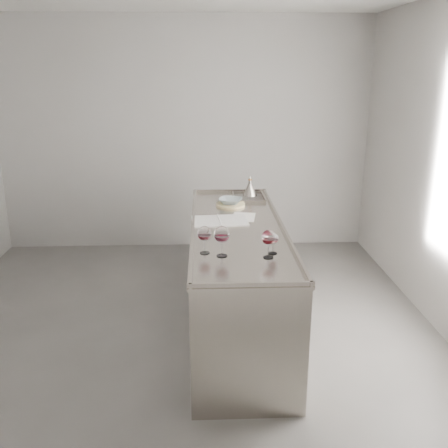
{
  "coord_description": "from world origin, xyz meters",
  "views": [
    {
      "loc": [
        0.22,
        -3.62,
        2.2
      ],
      "look_at": [
        0.38,
        0.12,
        1.02
      ],
      "focal_mm": 40.0,
      "sensor_mm": 36.0,
      "label": 1
    }
  ],
  "objects_px": {
    "counter": "(237,279)",
    "wine_glass_left": "(205,234)",
    "notebook": "(220,221)",
    "wine_funnel": "(250,189)",
    "wine_glass_middle": "(222,235)",
    "wine_glass_small": "(273,239)",
    "ceramic_bowl": "(231,201)",
    "wine_glass_right": "(269,238)"
  },
  "relations": [
    {
      "from": "notebook",
      "to": "counter",
      "type": "bearing_deg",
      "value": -50.56
    },
    {
      "from": "wine_glass_right",
      "to": "ceramic_bowl",
      "type": "distance_m",
      "value": 1.38
    },
    {
      "from": "wine_glass_small",
      "to": "ceramic_bowl",
      "type": "height_order",
      "value": "wine_glass_small"
    },
    {
      "from": "wine_glass_small",
      "to": "wine_funnel",
      "type": "bearing_deg",
      "value": 90.33
    },
    {
      "from": "wine_glass_right",
      "to": "notebook",
      "type": "xyz_separation_m",
      "value": [
        -0.31,
        0.86,
        -0.14
      ]
    },
    {
      "from": "wine_glass_middle",
      "to": "notebook",
      "type": "height_order",
      "value": "wine_glass_middle"
    },
    {
      "from": "ceramic_bowl",
      "to": "notebook",
      "type": "bearing_deg",
      "value": -103.56
    },
    {
      "from": "wine_glass_left",
      "to": "ceramic_bowl",
      "type": "xyz_separation_m",
      "value": [
        0.25,
        1.26,
        -0.09
      ]
    },
    {
      "from": "wine_glass_middle",
      "to": "wine_funnel",
      "type": "height_order",
      "value": "wine_funnel"
    },
    {
      "from": "wine_glass_left",
      "to": "counter",
      "type": "bearing_deg",
      "value": 65.59
    },
    {
      "from": "notebook",
      "to": "wine_glass_left",
      "type": "bearing_deg",
      "value": -104.33
    },
    {
      "from": "wine_glass_small",
      "to": "ceramic_bowl",
      "type": "bearing_deg",
      "value": 100.14
    },
    {
      "from": "counter",
      "to": "wine_glass_left",
      "type": "height_order",
      "value": "wine_glass_left"
    },
    {
      "from": "wine_glass_right",
      "to": "wine_glass_middle",
      "type": "bearing_deg",
      "value": 172.08
    },
    {
      "from": "notebook",
      "to": "wine_glass_small",
      "type": "bearing_deg",
      "value": -70.3
    },
    {
      "from": "wine_glass_middle",
      "to": "ceramic_bowl",
      "type": "xyz_separation_m",
      "value": [
        0.13,
        1.32,
        -0.11
      ]
    },
    {
      "from": "wine_glass_left",
      "to": "wine_glass_small",
      "type": "bearing_deg",
      "value": -3.1
    },
    {
      "from": "wine_glass_middle",
      "to": "wine_glass_small",
      "type": "relative_size",
      "value": 1.43
    },
    {
      "from": "wine_glass_left",
      "to": "notebook",
      "type": "bearing_deg",
      "value": 80.18
    },
    {
      "from": "counter",
      "to": "notebook",
      "type": "xyz_separation_m",
      "value": [
        -0.14,
        0.15,
        0.47
      ]
    },
    {
      "from": "wine_glass_small",
      "to": "wine_glass_middle",
      "type": "bearing_deg",
      "value": -174.59
    },
    {
      "from": "wine_glass_left",
      "to": "ceramic_bowl",
      "type": "bearing_deg",
      "value": 78.67
    },
    {
      "from": "wine_glass_small",
      "to": "notebook",
      "type": "distance_m",
      "value": 0.86
    },
    {
      "from": "notebook",
      "to": "wine_glass_middle",
      "type": "bearing_deg",
      "value": -95.33
    },
    {
      "from": "wine_glass_middle",
      "to": "wine_glass_right",
      "type": "distance_m",
      "value": 0.32
    },
    {
      "from": "wine_glass_middle",
      "to": "ceramic_bowl",
      "type": "bearing_deg",
      "value": 84.24
    },
    {
      "from": "ceramic_bowl",
      "to": "wine_glass_left",
      "type": "bearing_deg",
      "value": -101.33
    },
    {
      "from": "wine_glass_middle",
      "to": "ceramic_bowl",
      "type": "distance_m",
      "value": 1.33
    },
    {
      "from": "counter",
      "to": "wine_glass_small",
      "type": "distance_m",
      "value": 0.88
    },
    {
      "from": "counter",
      "to": "wine_glass_middle",
      "type": "distance_m",
      "value": 0.93
    },
    {
      "from": "counter",
      "to": "wine_funnel",
      "type": "distance_m",
      "value": 1.19
    },
    {
      "from": "counter",
      "to": "wine_glass_right",
      "type": "xyz_separation_m",
      "value": [
        0.16,
        -0.71,
        0.61
      ]
    },
    {
      "from": "notebook",
      "to": "wine_funnel",
      "type": "height_order",
      "value": "wine_funnel"
    },
    {
      "from": "wine_glass_middle",
      "to": "wine_glass_left",
      "type": "bearing_deg",
      "value": 153.05
    },
    {
      "from": "wine_glass_middle",
      "to": "wine_glass_small",
      "type": "xyz_separation_m",
      "value": [
        0.36,
        0.03,
        -0.05
      ]
    },
    {
      "from": "wine_glass_left",
      "to": "wine_glass_middle",
      "type": "distance_m",
      "value": 0.13
    },
    {
      "from": "wine_glass_left",
      "to": "wine_funnel",
      "type": "xyz_separation_m",
      "value": [
        0.47,
        1.65,
        -0.07
      ]
    },
    {
      "from": "wine_glass_middle",
      "to": "wine_glass_small",
      "type": "distance_m",
      "value": 0.37
    },
    {
      "from": "notebook",
      "to": "ceramic_bowl",
      "type": "xyz_separation_m",
      "value": [
        0.12,
        0.5,
        0.04
      ]
    },
    {
      "from": "notebook",
      "to": "wine_funnel",
      "type": "xyz_separation_m",
      "value": [
        0.34,
        0.89,
        0.06
      ]
    },
    {
      "from": "wine_glass_left",
      "to": "wine_glass_right",
      "type": "height_order",
      "value": "wine_glass_right"
    },
    {
      "from": "wine_glass_left",
      "to": "wine_glass_small",
      "type": "xyz_separation_m",
      "value": [
        0.48,
        -0.03,
        -0.03
      ]
    }
  ]
}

